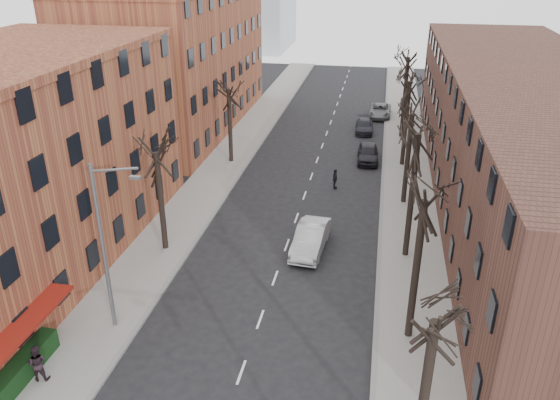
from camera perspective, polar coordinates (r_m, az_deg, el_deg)
The scene contains 21 objects.
sidewalk_left at distance 50.83m, azimuth -5.24°, elevation 4.47°, with size 4.00×90.00×0.15m, color gray.
sidewalk_right at distance 49.12m, azimuth 13.08°, elevation 3.16°, with size 4.00×90.00×0.15m, color gray.
building_left_near at distance 35.46m, azimuth -27.22°, elevation 2.68°, with size 12.00×26.00×12.00m, color brown.
building_left_far at distance 59.73m, azimuth -10.76°, elevation 14.15°, with size 12.00×28.00×14.00m, color brown.
building_right at distance 44.00m, azimuth 24.32°, elevation 5.82°, with size 12.00×50.00×10.00m, color #4D2E24.
awning_left at distance 28.54m, azimuth -24.58°, elevation -16.35°, with size 1.20×7.00×0.15m, color maroon.
hedge at distance 27.61m, azimuth -26.17°, elevation -16.52°, with size 0.80×6.00×1.00m, color black.
tree_right_b at distance 28.96m, azimuth 13.21°, elevation -13.74°, with size 5.20×5.20×10.80m, color black, non-canonical shape.
tree_right_c at distance 35.58m, azimuth 12.92°, elevation -5.74°, with size 5.20×5.20×11.60m, color black, non-canonical shape.
tree_right_d at distance 42.68m, azimuth 12.72°, elevation -0.32°, with size 5.20×5.20×10.00m, color black, non-canonical shape.
tree_right_e at distance 50.06m, azimuth 12.59°, elevation 3.53°, with size 5.20×5.20×10.80m, color black, non-canonical shape.
tree_right_f at distance 57.59m, azimuth 12.49°, elevation 6.38°, with size 5.20×5.20×11.60m, color black, non-canonical shape.
tree_left_a at distance 36.20m, azimuth -11.83°, elevation -5.06°, with size 5.20×5.20×9.50m, color black, non-canonical shape.
tree_left_b at distance 49.86m, azimuth -5.10°, elevation 3.96°, with size 5.20×5.20×9.50m, color black, non-canonical shape.
streetlight at distance 27.33m, azimuth -17.77°, elevation -4.24°, with size 2.45×0.22×9.03m.
silver_sedan at distance 35.00m, azimuth 3.21°, elevation -4.04°, with size 1.79×5.12×1.69m, color #B1B4B8.
parked_car_near at distance 50.31m, azimuth 9.18°, elevation 4.90°, with size 1.87×4.64×1.58m, color black.
parked_car_mid at distance 58.53m, azimuth 8.79°, elevation 7.64°, with size 1.79×4.40×1.28m, color black.
parked_car_far at distance 64.32m, azimuth 10.41°, elevation 9.17°, with size 2.35×5.10×1.42m, color slate.
pedestrian_b at distance 27.42m, azimuth -24.04°, elevation -15.28°, with size 0.88×0.68×1.80m, color black.
pedestrian_crossing at distance 44.06m, azimuth 5.76°, elevation 2.20°, with size 0.98×0.41×1.66m, color black.
Camera 1 is at (5.36, -10.73, 17.81)m, focal length 35.00 mm.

